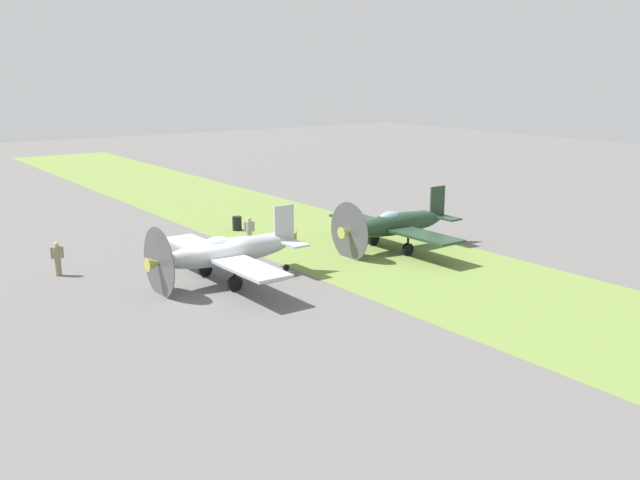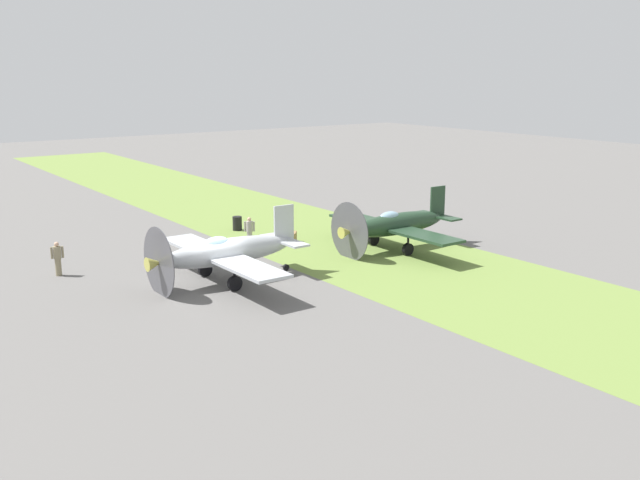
% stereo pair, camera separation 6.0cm
% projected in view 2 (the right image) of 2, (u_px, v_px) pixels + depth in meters
% --- Properties ---
extents(ground_plane, '(160.00, 160.00, 0.00)m').
position_uv_depth(ground_plane, '(216.00, 285.00, 34.33)').
color(ground_plane, '#605E5B').
extents(grass_verge, '(120.00, 11.00, 0.01)m').
position_uv_depth(grass_verge, '(377.00, 254.00, 40.03)').
color(grass_verge, olive).
rests_on(grass_verge, ground).
extents(airplane_lead, '(9.96, 7.93, 3.58)m').
position_uv_depth(airplane_lead, '(225.00, 252.00, 34.46)').
color(airplane_lead, '#B2B7BC').
rests_on(airplane_lead, ground).
extents(airplane_wingman, '(9.75, 7.77, 3.50)m').
position_uv_depth(airplane_wingman, '(395.00, 224.00, 40.85)').
color(airplane_wingman, '#233D28').
rests_on(airplane_wingman, ground).
extents(ground_crew_chief, '(0.38, 0.62, 1.73)m').
position_uv_depth(ground_crew_chief, '(58.00, 258.00, 35.69)').
color(ground_crew_chief, '#847A5B').
rests_on(ground_crew_chief, ground).
extents(ground_crew_mechanic, '(0.41, 0.54, 1.73)m').
position_uv_depth(ground_crew_mechanic, '(250.00, 231.00, 41.67)').
color(ground_crew_mechanic, '#9E998E').
rests_on(ground_crew_mechanic, ground).
extents(fuel_drum, '(0.60, 0.60, 0.90)m').
position_uv_depth(fuel_drum, '(237.00, 223.00, 45.99)').
color(fuel_drum, black).
rests_on(fuel_drum, ground).
extents(supply_crate, '(1.27, 1.27, 0.64)m').
position_uv_depth(supply_crate, '(289.00, 237.00, 42.72)').
color(supply_crate, olive).
rests_on(supply_crate, ground).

